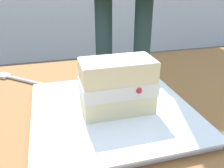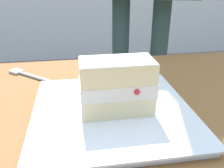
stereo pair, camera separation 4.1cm
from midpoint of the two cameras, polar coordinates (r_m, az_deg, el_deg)
dessert_plate at (r=0.43m, az=-2.71°, el=-6.60°), size 0.28×0.28×0.02m
cake_slice at (r=0.40m, az=-1.69°, el=-0.50°), size 0.12×0.07×0.09m
dessert_fork at (r=0.62m, az=-22.66°, el=0.90°), size 0.14×0.12×0.01m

